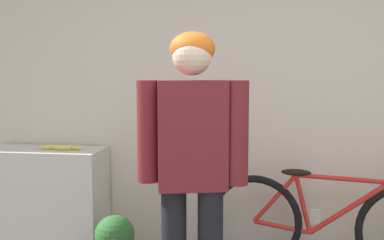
# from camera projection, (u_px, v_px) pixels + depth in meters

# --- Properties ---
(wall_back) EXTENTS (8.00, 0.07, 2.60)m
(wall_back) POSITION_uv_depth(u_px,v_px,m) (247.00, 96.00, 3.56)
(wall_back) COLOR beige
(wall_back) RESTS_ON ground_plane
(side_shelf) EXTENTS (0.94, 0.42, 0.89)m
(side_shelf) POSITION_uv_depth(u_px,v_px,m) (46.00, 203.00, 3.61)
(side_shelf) COLOR beige
(side_shelf) RESTS_ON ground_plane
(person) EXTENTS (0.64, 0.30, 1.71)m
(person) POSITION_uv_depth(u_px,v_px,m) (192.00, 155.00, 2.56)
(person) COLOR black
(person) RESTS_ON ground_plane
(bicycle) EXTENTS (1.79, 0.46, 0.79)m
(bicycle) POSITION_uv_depth(u_px,v_px,m) (328.00, 224.00, 3.29)
(bicycle) COLOR black
(bicycle) RESTS_ON ground_plane
(banana) EXTENTS (0.36, 0.10, 0.04)m
(banana) POSITION_uv_depth(u_px,v_px,m) (61.00, 147.00, 3.51)
(banana) COLOR #EAD64C
(banana) RESTS_ON side_shelf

